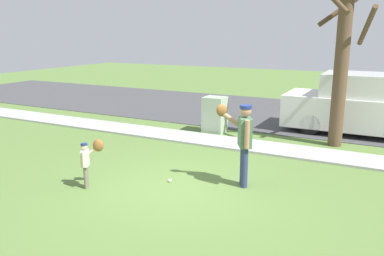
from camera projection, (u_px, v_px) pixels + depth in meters
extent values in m
plane|color=#567538|center=(241.00, 146.00, 11.14)|extent=(48.00, 48.00, 0.00)
cube|color=#A3A39E|center=(242.00, 145.00, 11.22)|extent=(36.00, 1.20, 0.06)
cube|color=#424244|center=(287.00, 114.00, 15.55)|extent=(36.00, 6.80, 0.02)
cylinder|color=navy|center=(245.00, 168.00, 8.10)|extent=(0.14, 0.14, 0.85)
cylinder|color=navy|center=(243.00, 165.00, 8.27)|extent=(0.14, 0.14, 0.85)
cube|color=#4C7251|center=(245.00, 132.00, 8.01)|extent=(0.40, 0.47, 0.60)
sphere|color=#A87A5B|center=(246.00, 111.00, 7.91)|extent=(0.23, 0.23, 0.23)
cylinder|color=navy|center=(246.00, 107.00, 7.89)|extent=(0.24, 0.24, 0.07)
cylinder|color=#A87A5B|center=(247.00, 134.00, 7.76)|extent=(0.10, 0.10, 0.57)
cylinder|color=#A87A5B|center=(231.00, 119.00, 8.20)|extent=(0.51, 0.34, 0.41)
ellipsoid|color=brown|center=(222.00, 110.00, 8.15)|extent=(0.26, 0.23, 0.26)
cylinder|color=#6B6656|center=(87.00, 176.00, 8.16)|extent=(0.08, 0.08, 0.47)
cylinder|color=#6B6656|center=(86.00, 178.00, 8.07)|extent=(0.08, 0.08, 0.47)
cube|color=silver|center=(85.00, 158.00, 8.02)|extent=(0.22, 0.26, 0.34)
sphere|color=beige|center=(84.00, 147.00, 7.97)|extent=(0.13, 0.13, 0.13)
cylinder|color=navy|center=(84.00, 144.00, 7.95)|extent=(0.14, 0.14, 0.04)
cylinder|color=beige|center=(93.00, 150.00, 8.14)|extent=(0.28, 0.19, 0.23)
ellipsoid|color=brown|center=(98.00, 145.00, 8.12)|extent=(0.26, 0.23, 0.26)
cylinder|color=beige|center=(83.00, 160.00, 7.88)|extent=(0.06, 0.06, 0.32)
sphere|color=white|center=(170.00, 181.00, 8.47)|extent=(0.07, 0.07, 0.07)
cube|color=#9EB293|center=(215.00, 115.00, 12.58)|extent=(0.67, 0.60, 1.15)
cylinder|color=brown|center=(342.00, 55.00, 10.67)|extent=(0.38, 0.38, 5.06)
cylinder|color=brown|center=(367.00, 26.00, 10.39)|extent=(0.54, 1.36, 1.03)
cylinder|color=brown|center=(339.00, 11.00, 10.84)|extent=(1.05, 0.69, 0.85)
cube|color=silver|center=(368.00, 113.00, 12.30)|extent=(5.00, 1.95, 1.00)
cube|color=silver|center=(371.00, 85.00, 12.10)|extent=(2.75, 1.79, 0.70)
cylinder|color=black|center=(310.00, 124.00, 12.33)|extent=(0.64, 0.22, 0.64)
cylinder|color=black|center=(320.00, 114.00, 13.82)|extent=(0.64, 0.22, 0.64)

